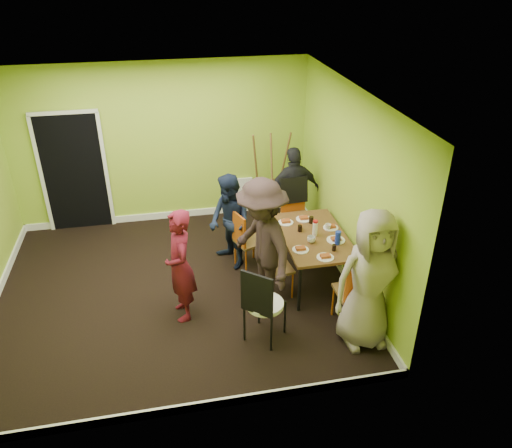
{
  "coord_description": "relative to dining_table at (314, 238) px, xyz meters",
  "views": [
    {
      "loc": [
        -0.03,
        -5.98,
        4.32
      ],
      "look_at": [
        1.17,
        0.0,
        0.95
      ],
      "focal_mm": 35.0,
      "sensor_mm": 36.0,
      "label": 1
    }
  ],
  "objects": [
    {
      "name": "ground",
      "position": [
        -1.99,
        0.13,
        -0.7
      ],
      "size": [
        5.0,
        5.0,
        0.0
      ],
      "primitive_type": "plane",
      "color": "black",
      "rests_on": "ground"
    },
    {
      "name": "room_walls",
      "position": [
        -2.01,
        0.17,
        0.29
      ],
      "size": [
        5.04,
        4.54,
        2.82
      ],
      "color": "#96C332",
      "rests_on": "ground"
    },
    {
      "name": "dining_table",
      "position": [
        0.0,
        0.0,
        0.0
      ],
      "size": [
        0.9,
        1.5,
        0.75
      ],
      "color": "black",
      "rests_on": "ground"
    },
    {
      "name": "chair_left_far",
      "position": [
        -0.91,
        0.49,
        -0.16
      ],
      "size": [
        0.5,
        0.5,
        0.95
      ],
      "rotation": [
        0.0,
        0.0,
        -1.22
      ],
      "color": "#C85812",
      "rests_on": "ground"
    },
    {
      "name": "chair_left_near",
      "position": [
        -0.66,
        -0.27,
        -0.17
      ],
      "size": [
        0.43,
        0.43,
        0.93
      ],
      "rotation": [
        0.0,
        0.0,
        -1.44
      ],
      "color": "#C85812",
      "rests_on": "ground"
    },
    {
      "name": "chair_back_end",
      "position": [
        0.03,
        1.21,
        0.09
      ],
      "size": [
        0.49,
        0.57,
        1.11
      ],
      "rotation": [
        0.0,
        0.0,
        3.22
      ],
      "color": "#C85812",
      "rests_on": "ground"
    },
    {
      "name": "chair_front_end",
      "position": [
        0.21,
        -1.13,
        -0.11
      ],
      "size": [
        0.43,
        0.44,
        1.03
      ],
      "rotation": [
        0.0,
        0.0,
        0.01
      ],
      "color": "#C85812",
      "rests_on": "ground"
    },
    {
      "name": "chair_bentwood",
      "position": [
        -1.0,
        -1.16,
        -0.1
      ],
      "size": [
        0.58,
        0.59,
        1.07
      ],
      "rotation": [
        0.0,
        0.0,
        -0.7
      ],
      "color": "black",
      "rests_on": "ground"
    },
    {
      "name": "easel",
      "position": [
        -0.21,
        1.89,
        0.13
      ],
      "size": [
        0.67,
        0.63,
        1.68
      ],
      "color": "brown",
      "rests_on": "ground"
    },
    {
      "name": "plate_near_left",
      "position": [
        -0.3,
        0.43,
        0.06
      ],
      "size": [
        0.23,
        0.23,
        0.01
      ],
      "primitive_type": "cylinder",
      "color": "white",
      "rests_on": "dining_table"
    },
    {
      "name": "plate_near_right",
      "position": [
        -0.3,
        -0.35,
        0.06
      ],
      "size": [
        0.23,
        0.23,
        0.01
      ],
      "primitive_type": "cylinder",
      "color": "white",
      "rests_on": "dining_table"
    },
    {
      "name": "plate_far_back",
      "position": [
        -0.01,
        0.48,
        0.06
      ],
      "size": [
        0.23,
        0.23,
        0.01
      ],
      "primitive_type": "cylinder",
      "color": "white",
      "rests_on": "dining_table"
    },
    {
      "name": "plate_far_front",
      "position": [
        -0.03,
        -0.6,
        0.06
      ],
      "size": [
        0.23,
        0.23,
        0.01
      ],
      "primitive_type": "cylinder",
      "color": "white",
      "rests_on": "dining_table"
    },
    {
      "name": "plate_wall_back",
      "position": [
        0.3,
        0.15,
        0.06
      ],
      "size": [
        0.22,
        0.22,
        0.01
      ],
      "primitive_type": "cylinder",
      "color": "white",
      "rests_on": "dining_table"
    },
    {
      "name": "plate_wall_front",
      "position": [
        0.26,
        -0.2,
        0.06
      ],
      "size": [
        0.26,
        0.26,
        0.01
      ],
      "primitive_type": "cylinder",
      "color": "white",
      "rests_on": "dining_table"
    },
    {
      "name": "thermos",
      "position": [
        0.01,
        -0.0,
        0.16
      ],
      "size": [
        0.07,
        0.07,
        0.2
      ],
      "primitive_type": "cylinder",
      "color": "white",
      "rests_on": "dining_table"
    },
    {
      "name": "blue_bottle",
      "position": [
        0.24,
        -0.3,
        0.15
      ],
      "size": [
        0.08,
        0.08,
        0.2
      ],
      "primitive_type": "cylinder",
      "color": "#172EAC",
      "rests_on": "dining_table"
    },
    {
      "name": "orange_bottle",
      "position": [
        -0.13,
        0.21,
        0.09
      ],
      "size": [
        0.04,
        0.04,
        0.07
      ],
      "primitive_type": "cylinder",
      "color": "#C85812",
      "rests_on": "dining_table"
    },
    {
      "name": "glass_mid",
      "position": [
        -0.17,
        0.15,
        0.1
      ],
      "size": [
        0.06,
        0.06,
        0.1
      ],
      "primitive_type": "cylinder",
      "color": "black",
      "rests_on": "dining_table"
    },
    {
      "name": "glass_back",
      "position": [
        0.07,
        0.36,
        0.1
      ],
      "size": [
        0.07,
        0.07,
        0.1
      ],
      "primitive_type": "cylinder",
      "color": "black",
      "rests_on": "dining_table"
    },
    {
      "name": "glass_front",
      "position": [
        0.14,
        -0.45,
        0.1
      ],
      "size": [
        0.06,
        0.06,
        0.09
      ],
      "primitive_type": "cylinder",
      "color": "black",
      "rests_on": "dining_table"
    },
    {
      "name": "cup_a",
      "position": [
        -0.1,
        -0.18,
        0.1
      ],
      "size": [
        0.12,
        0.12,
        0.09
      ],
      "primitive_type": "imported",
      "color": "white",
      "rests_on": "dining_table"
    },
    {
      "name": "cup_b",
      "position": [
        0.25,
        0.12,
        0.1
      ],
      "size": [
        0.09,
        0.09,
        0.08
      ],
      "primitive_type": "imported",
      "color": "white",
      "rests_on": "dining_table"
    },
    {
      "name": "person_standing",
      "position": [
        -1.92,
        -0.46,
        0.08
      ],
      "size": [
        0.44,
        0.61,
        1.56
      ],
      "primitive_type": "imported",
      "rotation": [
        0.0,
        0.0,
        -1.45
      ],
      "color": "#570E1C",
      "rests_on": "ground"
    },
    {
      "name": "person_left_far",
      "position": [
        -1.11,
        0.64,
        0.04
      ],
      "size": [
        0.79,
        0.88,
        1.48
      ],
      "primitive_type": "imported",
      "rotation": [
        0.0,
        0.0,
        -1.18
      ],
      "color": "black",
      "rests_on": "ground"
    },
    {
      "name": "person_left_near",
      "position": [
        -0.84,
        -0.4,
        0.23
      ],
      "size": [
        1.02,
        1.35,
        1.85
      ],
      "primitive_type": "imported",
      "rotation": [
        0.0,
        0.0,
        -1.26
      ],
      "color": "black",
      "rests_on": "ground"
    },
    {
      "name": "person_back_end",
      "position": [
        0.08,
        1.39,
        0.08
      ],
      "size": [
        0.96,
        0.51,
        1.56
      ],
      "primitive_type": "imported",
      "rotation": [
        0.0,
        0.0,
        3.29
      ],
      "color": "black",
      "rests_on": "ground"
    },
    {
      "name": "person_front_end",
      "position": [
        0.24,
        -1.4,
        0.21
      ],
      "size": [
        0.89,
        0.59,
        1.82
      ],
      "primitive_type": "imported",
      "rotation": [
        0.0,
        0.0,
        0.01
      ],
      "color": "gray",
      "rests_on": "ground"
    }
  ]
}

